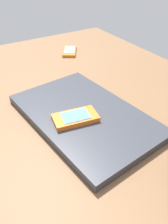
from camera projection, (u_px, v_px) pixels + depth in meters
desk_surface at (97, 116)px, 60.72cm from camera, size 120.00×80.00×3.00cm
laptop_closed at (84, 115)px, 56.74cm from camera, size 38.10×26.47×1.96cm
cell_phone_on_laptop at (75, 118)px, 53.39cm from camera, size 7.17×10.94×1.29cm
cell_phone_on_desk at (70, 51)px, 91.19cm from camera, size 11.49×9.73×1.12cm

